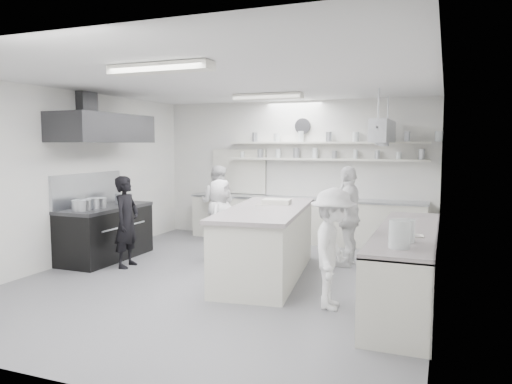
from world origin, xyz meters
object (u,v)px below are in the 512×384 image
(back_counter, at_px, (303,220))
(cook_back, at_px, (218,203))
(prep_island, at_px, (266,244))
(stove, at_px, (106,234))
(right_counter, at_px, (406,268))
(cook_stove, at_px, (127,222))

(back_counter, relative_size, cook_back, 3.10)
(cook_back, bearing_deg, prep_island, 131.23)
(stove, height_order, back_counter, back_counter)
(right_counter, relative_size, cook_back, 2.05)
(back_counter, height_order, cook_back, cook_back)
(right_counter, bearing_deg, stove, 173.48)
(stove, bearing_deg, right_counter, -6.52)
(back_counter, xyz_separation_m, prep_island, (0.20, -2.82, 0.06))
(right_counter, height_order, prep_island, prep_island)
(right_counter, distance_m, cook_back, 5.10)
(stove, xyz_separation_m, cook_stove, (0.71, -0.33, 0.32))
(stove, xyz_separation_m, prep_island, (3.10, -0.02, 0.07))
(cook_back, bearing_deg, cook_stove, 82.65)
(cook_back, bearing_deg, right_counter, 145.69)
(back_counter, height_order, right_counter, right_counter)
(back_counter, distance_m, cook_back, 1.88)
(back_counter, bearing_deg, cook_stove, -125.04)
(stove, relative_size, back_counter, 0.36)
(prep_island, bearing_deg, stove, 172.08)
(stove, distance_m, cook_stove, 0.84)
(back_counter, distance_m, cook_stove, 3.84)
(right_counter, height_order, cook_stove, cook_stove)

